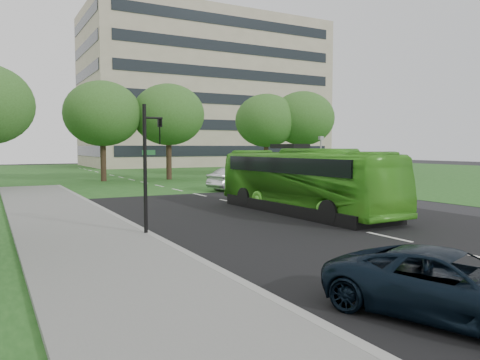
{
  "coord_description": "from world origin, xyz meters",
  "views": [
    {
      "loc": [
        -11.87,
        -13.36,
        3.04
      ],
      "look_at": [
        -2.04,
        4.81,
        1.6
      ],
      "focal_mm": 35.0,
      "sensor_mm": 36.0,
      "label": 1
    }
  ],
  "objects": [
    {
      "name": "office_building",
      "position": [
        21.96,
        61.96,
        12.5
      ],
      "size": [
        40.1,
        20.1,
        25.0
      ],
      "color": "tan",
      "rests_on": "ground"
    },
    {
      "name": "tree_park_c",
      "position": [
        3.23,
        28.68,
        6.09
      ],
      "size": [
        6.76,
        6.76,
        8.98
      ],
      "color": "black",
      "rests_on": "ground"
    },
    {
      "name": "tree_park_e",
      "position": [
        17.86,
        27.53,
        6.11
      ],
      "size": [
        6.75,
        6.75,
        8.99
      ],
      "color": "black",
      "rests_on": "ground"
    },
    {
      "name": "sedan",
      "position": [
        4.0,
        15.97,
        0.82
      ],
      "size": [
        5.25,
        3.07,
        1.64
      ],
      "primitive_type": "imported",
      "rotation": [
        0.0,
        0.0,
        1.86
      ],
      "color": "#B3B3B8",
      "rests_on": "ground"
    },
    {
      "name": "street_surfaces",
      "position": [
        -0.38,
        22.75,
        0.03
      ],
      "size": [
        120.0,
        120.0,
        0.15
      ],
      "color": "black",
      "rests_on": "ground"
    },
    {
      "name": "suv",
      "position": [
        -4.75,
        -8.0,
        0.61
      ],
      "size": [
        3.44,
        4.8,
        1.21
      ],
      "primitive_type": "imported",
      "rotation": [
        0.0,
        0.0,
        0.37
      ],
      "color": "black",
      "rests_on": "ground"
    },
    {
      "name": "bus",
      "position": [
        1.0,
        4.25,
        1.5
      ],
      "size": [
        2.93,
        10.83,
        2.99
      ],
      "primitive_type": "imported",
      "rotation": [
        0.0,
        0.0,
        0.04
      ],
      "color": "#4EB729",
      "rests_on": "ground"
    },
    {
      "name": "traffic_light",
      "position": [
        -7.06,
        2.0,
        2.64
      ],
      "size": [
        0.72,
        0.18,
        4.49
      ],
      "rotation": [
        0.0,
        0.0,
        -0.04
      ],
      "color": "black",
      "rests_on": "ground"
    },
    {
      "name": "camera_pole",
      "position": [
        10.0,
        14.41,
        2.5
      ],
      "size": [
        0.39,
        0.36,
        3.87
      ],
      "rotation": [
        0.0,
        0.0,
        -0.31
      ],
      "color": "gray",
      "rests_on": "ground"
    },
    {
      "name": "tree_park_b",
      "position": [
        -2.74,
        29.23,
        6.02
      ],
      "size": [
        6.81,
        6.81,
        8.93
      ],
      "color": "black",
      "rests_on": "ground"
    },
    {
      "name": "tree_park_d",
      "position": [
        14.03,
        28.7,
        5.84
      ],
      "size": [
        6.53,
        6.53,
        8.63
      ],
      "color": "black",
      "rests_on": "ground"
    },
    {
      "name": "ground",
      "position": [
        0.0,
        0.0,
        0.0
      ],
      "size": [
        160.0,
        160.0,
        0.0
      ],
      "primitive_type": "plane",
      "color": "black",
      "rests_on": "ground"
    }
  ]
}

